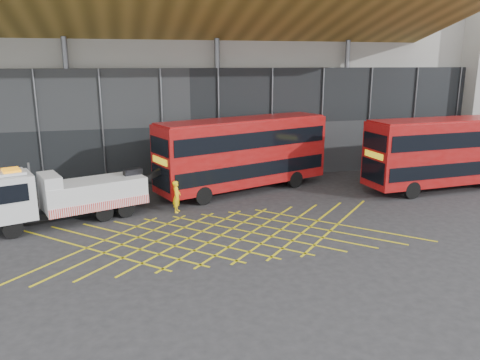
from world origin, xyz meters
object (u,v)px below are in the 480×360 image
object	(u,v)px
bus_second	(449,150)
bus_towed	(243,151)
recovery_truck	(64,195)
worker	(177,197)

from	to	relation	value
bus_second	bus_towed	bearing A→B (deg)	163.48
recovery_truck	bus_second	world-z (taller)	bus_second
recovery_truck	bus_towed	world-z (taller)	bus_towed
worker	bus_second	bearing A→B (deg)	-69.13
bus_towed	bus_second	distance (m)	13.81
bus_towed	worker	xyz separation A→B (m)	(-4.90, -3.44, -1.77)
bus_towed	bus_second	bearing A→B (deg)	-31.67
bus_second	worker	world-z (taller)	bus_second
recovery_truck	worker	bearing A→B (deg)	-16.17
recovery_truck	bus_towed	distance (m)	11.57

